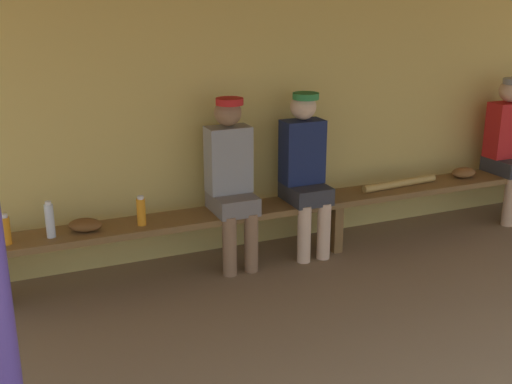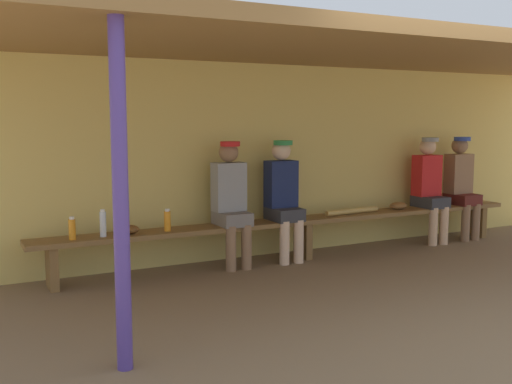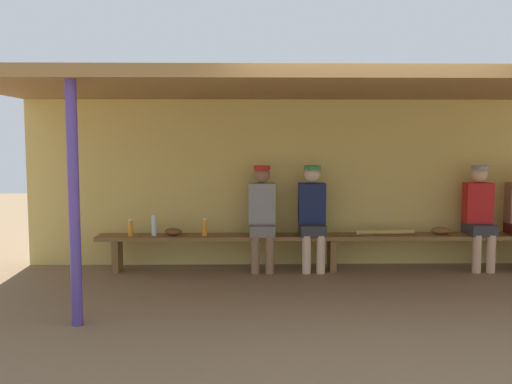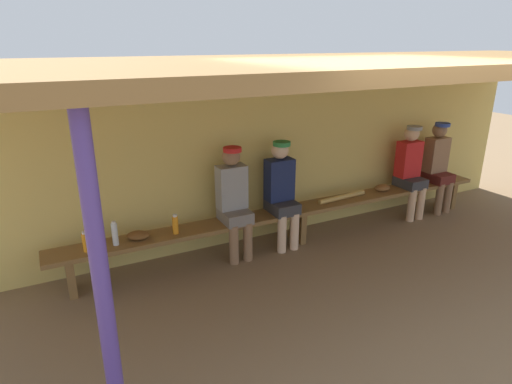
{
  "view_description": "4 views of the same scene",
  "coord_description": "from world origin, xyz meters",
  "px_view_note": "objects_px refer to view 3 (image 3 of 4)",
  "views": [
    {
      "loc": [
        -2.59,
        -2.89,
        2.12
      ],
      "look_at": [
        -0.85,
        1.19,
        0.71
      ],
      "focal_mm": 44.81,
      "sensor_mm": 36.0,
      "label": 1
    },
    {
      "loc": [
        -3.58,
        -4.2,
        1.59
      ],
      "look_at": [
        -0.7,
        1.36,
        0.82
      ],
      "focal_mm": 42.28,
      "sensor_mm": 36.0,
      "label": 2
    },
    {
      "loc": [
        -1.11,
        -5.51,
        1.67
      ],
      "look_at": [
        -0.98,
        1.15,
        1.05
      ],
      "focal_mm": 39.23,
      "sensor_mm": 36.0,
      "label": 3
    },
    {
      "loc": [
        -2.82,
        -2.8,
        2.49
      ],
      "look_at": [
        -0.81,
        1.17,
        0.92
      ],
      "focal_mm": 30.45,
      "sensor_mm": 36.0,
      "label": 4
    }
  ],
  "objects_px": {
    "player_with_sunglasses": "(479,212)",
    "baseball_bat": "(385,232)",
    "player_in_white": "(262,213)",
    "water_bottle_clear": "(205,227)",
    "water_bottle_green": "(154,226)",
    "player_leftmost": "(312,213)",
    "baseball_glove_tan": "(441,231)",
    "bench": "(332,240)",
    "water_bottle_blue": "(131,228)",
    "baseball_glove_worn": "(173,232)",
    "support_post": "(74,205)"
  },
  "relations": [
    {
      "from": "player_in_white",
      "to": "player_leftmost",
      "type": "height_order",
      "value": "same"
    },
    {
      "from": "bench",
      "to": "baseball_glove_worn",
      "type": "xyz_separation_m",
      "value": [
        -2.03,
        -0.0,
        0.12
      ]
    },
    {
      "from": "player_with_sunglasses",
      "to": "player_in_white",
      "type": "relative_size",
      "value": 1.0
    },
    {
      "from": "player_in_white",
      "to": "water_bottle_green",
      "type": "relative_size",
      "value": 5.08
    },
    {
      "from": "bench",
      "to": "baseball_glove_tan",
      "type": "height_order",
      "value": "baseball_glove_tan"
    },
    {
      "from": "support_post",
      "to": "bench",
      "type": "relative_size",
      "value": 0.37
    },
    {
      "from": "bench",
      "to": "baseball_glove_tan",
      "type": "relative_size",
      "value": 25.0
    },
    {
      "from": "player_in_white",
      "to": "water_bottle_green",
      "type": "bearing_deg",
      "value": -178.52
    },
    {
      "from": "player_in_white",
      "to": "baseball_glove_tan",
      "type": "relative_size",
      "value": 5.6
    },
    {
      "from": "player_leftmost",
      "to": "baseball_bat",
      "type": "xyz_separation_m",
      "value": [
        0.94,
        -0.0,
        -0.25
      ]
    },
    {
      "from": "support_post",
      "to": "water_bottle_blue",
      "type": "bearing_deg",
      "value": 88.05
    },
    {
      "from": "player_in_white",
      "to": "baseball_glove_worn",
      "type": "height_order",
      "value": "player_in_white"
    },
    {
      "from": "support_post",
      "to": "player_leftmost",
      "type": "relative_size",
      "value": 1.64
    },
    {
      "from": "water_bottle_green",
      "to": "baseball_bat",
      "type": "xyz_separation_m",
      "value": [
        2.95,
        0.03,
        -0.09
      ]
    },
    {
      "from": "water_bottle_clear",
      "to": "baseball_bat",
      "type": "relative_size",
      "value": 0.29
    },
    {
      "from": "water_bottle_green",
      "to": "baseball_glove_worn",
      "type": "xyz_separation_m",
      "value": [
        0.24,
        0.03,
        -0.08
      ]
    },
    {
      "from": "water_bottle_green",
      "to": "baseball_glove_tan",
      "type": "relative_size",
      "value": 1.1
    },
    {
      "from": "player_in_white",
      "to": "support_post",
      "type": "bearing_deg",
      "value": -129.48
    },
    {
      "from": "bench",
      "to": "player_leftmost",
      "type": "xyz_separation_m",
      "value": [
        -0.26,
        0.0,
        0.36
      ]
    },
    {
      "from": "baseball_bat",
      "to": "player_in_white",
      "type": "bearing_deg",
      "value": 175.39
    },
    {
      "from": "player_with_sunglasses",
      "to": "player_leftmost",
      "type": "distance_m",
      "value": 2.15
    },
    {
      "from": "player_in_white",
      "to": "baseball_glove_worn",
      "type": "bearing_deg",
      "value": -179.75
    },
    {
      "from": "bench",
      "to": "baseball_bat",
      "type": "relative_size",
      "value": 7.77
    },
    {
      "from": "player_with_sunglasses",
      "to": "baseball_bat",
      "type": "distance_m",
      "value": 1.24
    },
    {
      "from": "water_bottle_green",
      "to": "player_leftmost",
      "type": "bearing_deg",
      "value": 1.01
    },
    {
      "from": "player_with_sunglasses",
      "to": "player_leftmost",
      "type": "height_order",
      "value": "same"
    },
    {
      "from": "baseball_glove_tan",
      "to": "player_in_white",
      "type": "bearing_deg",
      "value": -179.02
    },
    {
      "from": "support_post",
      "to": "water_bottle_green",
      "type": "xyz_separation_m",
      "value": [
        0.36,
        2.07,
        -0.51
      ]
    },
    {
      "from": "water_bottle_clear",
      "to": "bench",
      "type": "bearing_deg",
      "value": 1.5
    },
    {
      "from": "baseball_bat",
      "to": "player_leftmost",
      "type": "bearing_deg",
      "value": 175.3
    },
    {
      "from": "water_bottle_green",
      "to": "water_bottle_blue",
      "type": "xyz_separation_m",
      "value": [
        -0.29,
        -0.02,
        -0.02
      ]
    },
    {
      "from": "baseball_glove_worn",
      "to": "player_leftmost",
      "type": "bearing_deg",
      "value": -155.04
    },
    {
      "from": "support_post",
      "to": "player_with_sunglasses",
      "type": "height_order",
      "value": "support_post"
    },
    {
      "from": "bench",
      "to": "player_leftmost",
      "type": "height_order",
      "value": "player_leftmost"
    },
    {
      "from": "player_with_sunglasses",
      "to": "player_leftmost",
      "type": "bearing_deg",
      "value": 180.0
    },
    {
      "from": "bench",
      "to": "baseball_glove_worn",
      "type": "relative_size",
      "value": 25.0
    },
    {
      "from": "player_leftmost",
      "to": "baseball_glove_tan",
      "type": "bearing_deg",
      "value": 0.63
    },
    {
      "from": "water_bottle_clear",
      "to": "water_bottle_blue",
      "type": "distance_m",
      "value": 0.93
    },
    {
      "from": "player_in_white",
      "to": "water_bottle_clear",
      "type": "bearing_deg",
      "value": -176.38
    },
    {
      "from": "player_in_white",
      "to": "player_leftmost",
      "type": "distance_m",
      "value": 0.64
    },
    {
      "from": "bench",
      "to": "baseball_glove_worn",
      "type": "height_order",
      "value": "baseball_glove_worn"
    },
    {
      "from": "support_post",
      "to": "player_in_white",
      "type": "bearing_deg",
      "value": 50.52
    },
    {
      "from": "player_leftmost",
      "to": "baseball_glove_tan",
      "type": "distance_m",
      "value": 1.68
    },
    {
      "from": "player_with_sunglasses",
      "to": "baseball_glove_tan",
      "type": "bearing_deg",
      "value": 177.84
    },
    {
      "from": "player_with_sunglasses",
      "to": "baseball_bat",
      "type": "relative_size",
      "value": 1.74
    },
    {
      "from": "support_post",
      "to": "baseball_glove_worn",
      "type": "xyz_separation_m",
      "value": [
        0.6,
        2.1,
        -0.6
      ]
    },
    {
      "from": "baseball_bat",
      "to": "baseball_glove_tan",
      "type": "bearing_deg",
      "value": -2.75
    },
    {
      "from": "water_bottle_blue",
      "to": "baseball_glove_worn",
      "type": "height_order",
      "value": "water_bottle_blue"
    },
    {
      "from": "player_with_sunglasses",
      "to": "player_in_white",
      "type": "height_order",
      "value": "same"
    },
    {
      "from": "player_leftmost",
      "to": "baseball_bat",
      "type": "relative_size",
      "value": 1.74
    }
  ]
}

